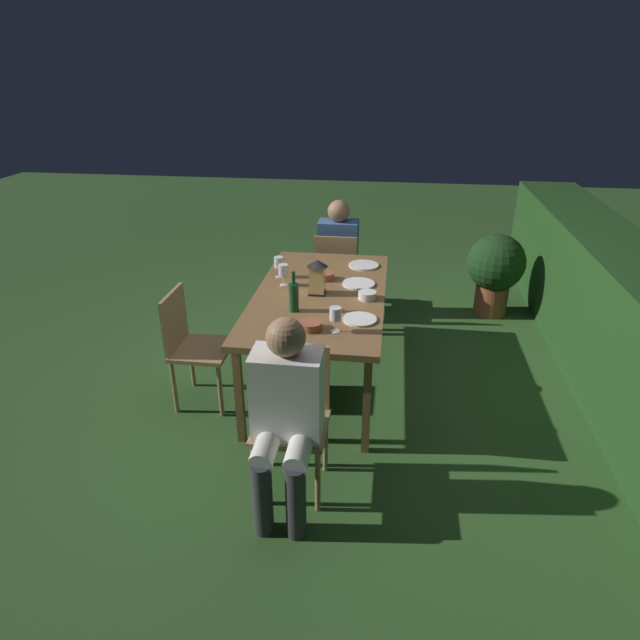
% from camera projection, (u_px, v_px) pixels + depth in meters
% --- Properties ---
extents(ground_plane, '(16.00, 16.00, 0.00)m').
position_uv_depth(ground_plane, '(320.00, 378.00, 4.41)').
color(ground_plane, '#2D5123').
extents(dining_table, '(1.85, 0.97, 0.75)m').
position_uv_depth(dining_table, '(320.00, 299.00, 4.11)').
color(dining_table, brown).
rests_on(dining_table, ground).
extents(chair_head_near, '(0.40, 0.42, 0.87)m').
position_uv_depth(chair_head_near, '(336.00, 272.00, 5.25)').
color(chair_head_near, '#9E7A51').
rests_on(chair_head_near, ground).
extents(person_in_blue, '(0.48, 0.38, 1.15)m').
position_uv_depth(person_in_blue, '(339.00, 250.00, 5.36)').
color(person_in_blue, '#426699').
rests_on(person_in_blue, ground).
extents(chair_head_far, '(0.40, 0.42, 0.87)m').
position_uv_depth(chair_head_far, '(293.00, 412.00, 3.16)').
color(chair_head_far, '#9E7A51').
rests_on(chair_head_far, ground).
extents(person_in_cream, '(0.48, 0.38, 1.15)m').
position_uv_depth(person_in_cream, '(286.00, 410.00, 2.92)').
color(person_in_cream, white).
rests_on(person_in_cream, ground).
extents(chair_side_left_b, '(0.42, 0.40, 0.87)m').
position_uv_depth(chair_side_left_b, '(192.00, 342.00, 3.94)').
color(chair_side_left_b, '#9E7A51').
rests_on(chair_side_left_b, ground).
extents(lantern_centerpiece, '(0.15, 0.15, 0.27)m').
position_uv_depth(lantern_centerpiece, '(317.00, 275.00, 4.02)').
color(lantern_centerpiece, black).
rests_on(lantern_centerpiece, dining_table).
extents(green_bottle_on_table, '(0.07, 0.07, 0.29)m').
position_uv_depth(green_bottle_on_table, '(294.00, 296.00, 3.75)').
color(green_bottle_on_table, '#144723').
rests_on(green_bottle_on_table, dining_table).
extents(wine_glass_a, '(0.08, 0.08, 0.17)m').
position_uv_depth(wine_glass_a, '(335.00, 315.00, 3.46)').
color(wine_glass_a, silver).
rests_on(wine_glass_a, dining_table).
extents(wine_glass_b, '(0.08, 0.08, 0.17)m').
position_uv_depth(wine_glass_b, '(279.00, 263.00, 4.34)').
color(wine_glass_b, silver).
rests_on(wine_glass_b, dining_table).
extents(wine_glass_c, '(0.08, 0.08, 0.17)m').
position_uv_depth(wine_glass_c, '(283.00, 271.00, 4.18)').
color(wine_glass_c, silver).
rests_on(wine_glass_c, dining_table).
extents(plate_a, '(0.23, 0.23, 0.01)m').
position_uv_depth(plate_a, '(360.00, 319.00, 3.66)').
color(plate_a, white).
rests_on(plate_a, dining_table).
extents(plate_b, '(0.25, 0.25, 0.01)m').
position_uv_depth(plate_b, '(359.00, 284.00, 4.24)').
color(plate_b, white).
rests_on(plate_b, dining_table).
extents(plate_c, '(0.25, 0.25, 0.01)m').
position_uv_depth(plate_c, '(364.00, 265.00, 4.62)').
color(plate_c, white).
rests_on(plate_c, dining_table).
extents(bowl_olives, '(0.15, 0.15, 0.05)m').
position_uv_depth(bowl_olives, '(311.00, 325.00, 3.53)').
color(bowl_olives, '#9E5138').
rests_on(bowl_olives, dining_table).
extents(bowl_bread, '(0.14, 0.14, 0.06)m').
position_uv_depth(bowl_bread, '(324.00, 276.00, 4.33)').
color(bowl_bread, '#9E5138').
rests_on(bowl_bread, dining_table).
extents(bowl_salad, '(0.13, 0.13, 0.06)m').
position_uv_depth(bowl_salad, '(367.00, 295.00, 3.98)').
color(bowl_salad, silver).
rests_on(bowl_salad, dining_table).
extents(side_table, '(0.51, 0.51, 0.63)m').
position_uv_depth(side_table, '(614.00, 334.00, 4.20)').
color(side_table, '#937047').
rests_on(side_table, ground).
extents(ice_bucket, '(0.26, 0.26, 0.34)m').
position_uv_depth(ice_bucket, '(624.00, 297.00, 4.07)').
color(ice_bucket, '#B2B7BF').
rests_on(ice_bucket, side_table).
extents(hedge_backdrop, '(6.01, 0.62, 1.04)m').
position_uv_depth(hedge_backdrop, '(634.00, 339.00, 3.91)').
color(hedge_backdrop, '#1E4219').
rests_on(hedge_backdrop, ground).
extents(potted_plant_by_hedge, '(0.56, 0.56, 0.82)m').
position_uv_depth(potted_plant_by_hedge, '(495.00, 268.00, 5.36)').
color(potted_plant_by_hedge, brown).
rests_on(potted_plant_by_hedge, ground).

